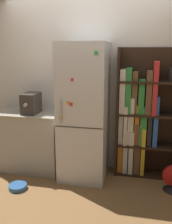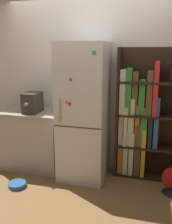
{
  "view_description": "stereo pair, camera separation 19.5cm",
  "coord_description": "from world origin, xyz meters",
  "px_view_note": "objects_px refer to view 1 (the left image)",
  "views": [
    {
      "loc": [
        0.72,
        -3.17,
        1.8
      ],
      "look_at": [
        0.02,
        0.15,
        0.95
      ],
      "focal_mm": 40.0,
      "sensor_mm": 36.0,
      "label": 1
    },
    {
      "loc": [
        0.91,
        -3.13,
        1.8
      ],
      "look_at": [
        0.02,
        0.15,
        0.95
      ],
      "focal_mm": 40.0,
      "sensor_mm": 36.0,
      "label": 2
    }
  ],
  "objects_px": {
    "bookshelf": "(143,119)",
    "pet_bowl": "(18,186)",
    "refrigerator": "(84,113)",
    "espresso_machine": "(31,103)"
  },
  "relations": [
    {
      "from": "pet_bowl",
      "to": "refrigerator",
      "type": "bearing_deg",
      "value": 35.54
    },
    {
      "from": "refrigerator",
      "to": "bookshelf",
      "type": "bearing_deg",
      "value": 15.15
    },
    {
      "from": "refrigerator",
      "to": "espresso_machine",
      "type": "relative_size",
      "value": 5.04
    },
    {
      "from": "refrigerator",
      "to": "bookshelf",
      "type": "xyz_separation_m",
      "value": [
        0.81,
        0.22,
        -0.11
      ]
    },
    {
      "from": "refrigerator",
      "to": "espresso_machine",
      "type": "xyz_separation_m",
      "value": [
        -0.79,
        0.01,
        0.1
      ]
    },
    {
      "from": "bookshelf",
      "to": "pet_bowl",
      "type": "bearing_deg",
      "value": -153.91
    },
    {
      "from": "bookshelf",
      "to": "pet_bowl",
      "type": "relative_size",
      "value": 7.69
    },
    {
      "from": "bookshelf",
      "to": "espresso_machine",
      "type": "xyz_separation_m",
      "value": [
        -1.59,
        -0.21,
        0.2
      ]
    },
    {
      "from": "espresso_machine",
      "to": "pet_bowl",
      "type": "bearing_deg",
      "value": -89.67
    },
    {
      "from": "espresso_machine",
      "to": "bookshelf",
      "type": "bearing_deg",
      "value": 7.55
    }
  ]
}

